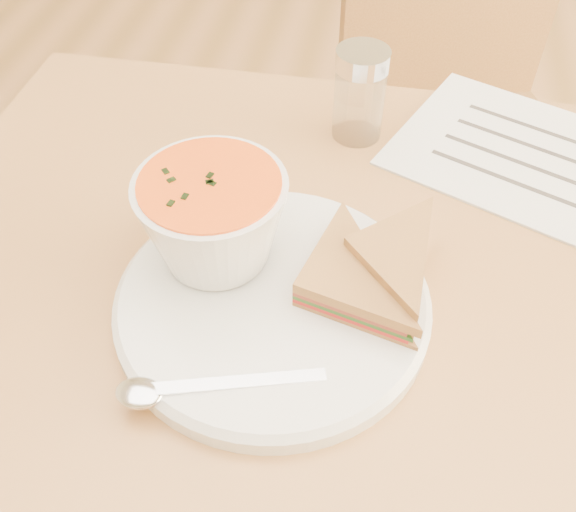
% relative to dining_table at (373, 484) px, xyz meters
% --- Properties ---
extents(dining_table, '(1.00, 0.70, 0.75)m').
position_rel_dining_table_xyz_m(dining_table, '(0.00, 0.00, 0.00)').
color(dining_table, '#93582D').
rests_on(dining_table, floor).
extents(chair_far, '(0.53, 0.53, 0.92)m').
position_rel_dining_table_xyz_m(chair_far, '(0.11, 0.62, 0.08)').
color(chair_far, brown).
rests_on(chair_far, floor).
extents(plate, '(0.31, 0.31, 0.02)m').
position_rel_dining_table_xyz_m(plate, '(-0.12, -0.02, 0.38)').
color(plate, white).
rests_on(plate, dining_table).
extents(soup_bowl, '(0.15, 0.15, 0.09)m').
position_rel_dining_table_xyz_m(soup_bowl, '(-0.18, 0.01, 0.44)').
color(soup_bowl, white).
rests_on(soup_bowl, plate).
extents(sandwich_half_a, '(0.13, 0.13, 0.03)m').
position_rel_dining_table_xyz_m(sandwich_half_a, '(-0.10, -0.03, 0.41)').
color(sandwich_half_a, '#BA7C41').
rests_on(sandwich_half_a, plate).
extents(sandwich_half_b, '(0.14, 0.14, 0.03)m').
position_rel_dining_table_xyz_m(sandwich_half_b, '(-0.07, 0.02, 0.42)').
color(sandwich_half_b, '#BA7C41').
rests_on(sandwich_half_b, plate).
extents(spoon, '(0.19, 0.09, 0.01)m').
position_rel_dining_table_xyz_m(spoon, '(-0.15, -0.12, 0.40)').
color(spoon, silver).
rests_on(spoon, plate).
extents(paper_menu, '(0.36, 0.32, 0.00)m').
position_rel_dining_table_xyz_m(paper_menu, '(0.12, 0.23, 0.38)').
color(paper_menu, white).
rests_on(paper_menu, dining_table).
extents(condiment_shaker, '(0.07, 0.07, 0.10)m').
position_rel_dining_table_xyz_m(condiment_shaker, '(-0.08, 0.24, 0.43)').
color(condiment_shaker, silver).
rests_on(condiment_shaker, dining_table).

